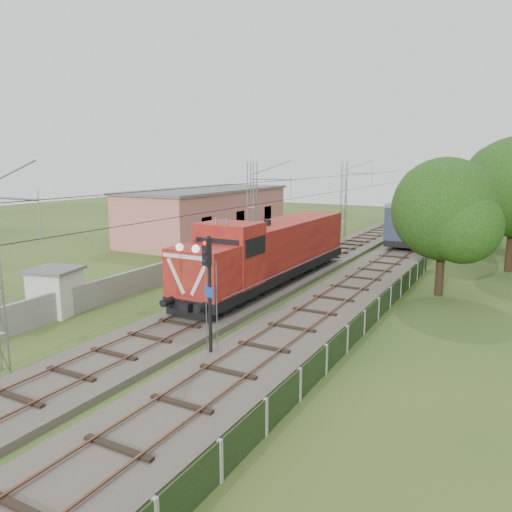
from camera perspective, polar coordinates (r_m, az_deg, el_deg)
The scene contains 13 objects.
ground at distance 25.16m, azimuth -7.81°, elevation -7.98°, with size 140.00×140.00×0.00m, color #2C4A1B.
track_main at distance 30.76m, azimuth -0.07°, elevation -4.02°, with size 4.20×70.00×0.45m.
track_side at distance 40.94m, azimuth 14.97°, elevation -0.64°, with size 4.20×80.00×0.45m.
catenary at distance 35.76m, azimuth -0.37°, elevation 4.39°, with size 3.31×70.00×8.00m.
boundary_wall at distance 38.10m, azimuth -5.05°, elevation -0.28°, with size 0.25×40.00×1.50m, color #9E9E99.
station_building at distance 52.37m, azimuth -5.57°, elevation 4.84°, with size 8.40×20.40×5.22m.
fence at distance 24.15m, azimuth 12.23°, elevation -7.45°, with size 0.12×32.00×1.20m.
locomotive at distance 32.07m, azimuth 1.69°, elevation 0.58°, with size 3.21×18.31×4.65m.
coach_rake at distance 80.24m, azimuth 22.03°, elevation 6.21°, with size 3.26×72.57×3.76m.
signal_post at distance 20.05m, azimuth -5.48°, elevation -2.29°, with size 0.55×0.44×5.15m.
relay_hut at distance 28.64m, azimuth -21.93°, elevation -3.73°, with size 2.92×2.92×2.49m.
tree_a at distance 31.60m, azimuth 20.84°, elevation 4.89°, with size 6.41×6.11×8.31m.
tree_c at distance 51.62m, azimuth 25.28°, elevation 6.74°, with size 6.56×6.24×8.50m.
Camera 1 is at (14.26, -19.09, 8.09)m, focal length 35.00 mm.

